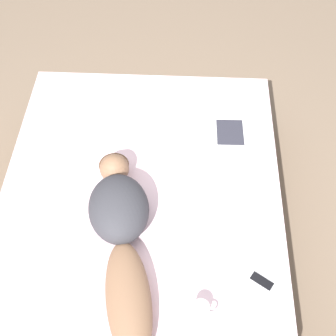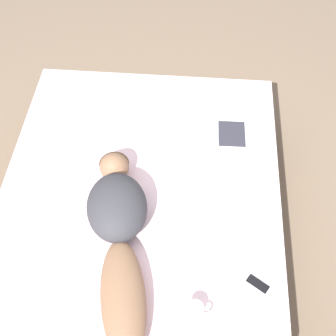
# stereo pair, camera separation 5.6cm
# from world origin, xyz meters

# --- Properties ---
(ground_plane) EXTENTS (12.00, 12.00, 0.00)m
(ground_plane) POSITION_xyz_m (0.00, 0.00, 0.00)
(ground_plane) COLOR #7A6651
(bed) EXTENTS (1.77, 2.32, 0.56)m
(bed) POSITION_xyz_m (0.00, 0.00, 0.27)
(bed) COLOR brown
(bed) RESTS_ON ground_plane
(person) EXTENTS (0.50, 1.28, 0.23)m
(person) POSITION_xyz_m (-0.08, -0.25, 0.66)
(person) COLOR brown
(person) RESTS_ON bed
(open_magazine) EXTENTS (0.56, 0.33, 0.01)m
(open_magazine) POSITION_xyz_m (0.43, 0.58, 0.56)
(open_magazine) COLOR white
(open_magazine) RESTS_ON bed
(coffee_mug) EXTENTS (0.12, 0.09, 0.08)m
(coffee_mug) POSITION_xyz_m (0.37, -0.66, 0.60)
(coffee_mug) COLOR white
(coffee_mug) RESTS_ON bed
(cell_phone) EXTENTS (0.16, 0.14, 0.01)m
(cell_phone) POSITION_xyz_m (0.70, -0.47, 0.56)
(cell_phone) COLOR silver
(cell_phone) RESTS_ON bed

